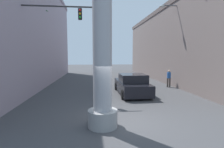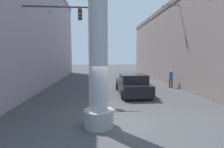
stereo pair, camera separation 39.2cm
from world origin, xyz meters
TOP-DOWN VIEW (x-y plane):
  - ground_plane at (0.00, 10.00)m, footprint 88.24×88.24m
  - building_left at (-10.06, 10.73)m, footprint 8.93×27.06m
  - building_right at (10.06, 12.70)m, footprint 7.68×26.56m
  - neon_sign_pole at (-0.92, -0.49)m, footprint 2.81×1.21m
  - street_lamp at (6.43, 8.15)m, footprint 2.16×0.28m
  - traffic_light_mast at (-5.05, 4.30)m, footprint 5.53×0.32m
  - car_lead at (1.64, 5.54)m, footprint 2.16×4.83m
  - palm_tree_near_right at (6.68, 5.08)m, footprint 2.74×2.64m
  - palm_tree_mid_left at (-6.99, 10.28)m, footprint 3.15×3.03m
  - pedestrian_mid_right at (5.73, 8.07)m, footprint 0.41×0.41m
  - pedestrian_far_left at (-5.85, 14.54)m, footprint 0.47×0.47m

SIDE VIEW (x-z plane):
  - ground_plane at x=0.00m, z-range 0.00..0.00m
  - car_lead at x=1.64m, z-range -0.08..1.48m
  - pedestrian_mid_right at x=5.73m, z-range 0.14..1.76m
  - pedestrian_far_left at x=-5.85m, z-range 0.14..1.78m
  - building_right at x=10.06m, z-range 0.01..8.42m
  - traffic_light_mast at x=-5.05m, z-range 1.27..7.41m
  - street_lamp at x=6.43m, z-range 0.73..8.31m
  - neon_sign_pole at x=-0.92m, z-range -0.51..10.51m
  - palm_tree_mid_left at x=-6.99m, z-range 1.24..9.23m
  - building_left at x=-10.06m, z-range 0.01..11.10m
  - palm_tree_near_right at x=6.68m, z-range 1.32..10.67m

